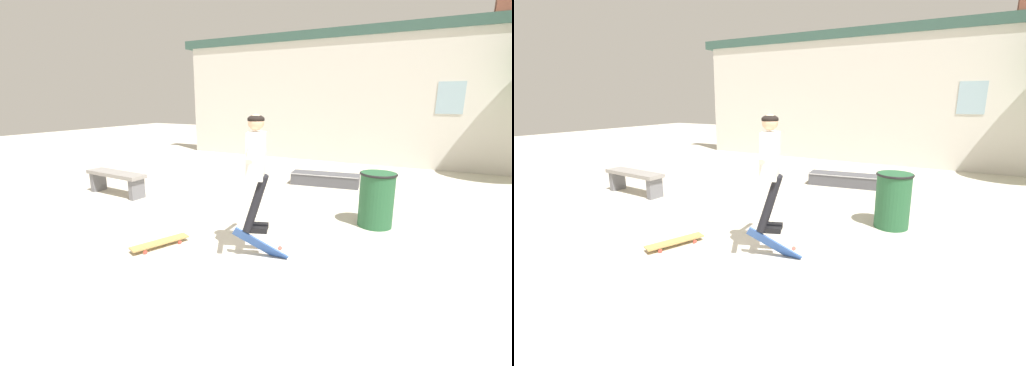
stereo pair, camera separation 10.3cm
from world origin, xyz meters
The scene contains 8 objects.
ground_plane centered at (0.00, 0.00, 0.00)m, with size 40.00×40.00×0.00m, color beige.
building_backdrop centered at (0.03, 8.29, 2.21)m, with size 13.63×0.52×5.13m.
park_bench centered at (-3.91, 1.77, 0.37)m, with size 1.59×0.51×0.51m.
skate_ledge centered at (-0.03, 4.77, 0.15)m, with size 1.69×0.71×0.30m.
trash_bin centered at (1.53, 2.41, 0.48)m, with size 0.60×0.60×0.92m.
skater centered at (0.27, 0.49, 1.29)m, with size 0.49×1.17×1.54m.
skateboard_flipping centered at (0.35, 0.46, 0.18)m, with size 0.78×0.38×0.54m.
skateboard_resting centered at (-1.08, 0.08, 0.07)m, with size 0.49×0.86×0.08m.
Camera 2 is at (2.37, -3.30, 2.08)m, focal length 24.00 mm.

